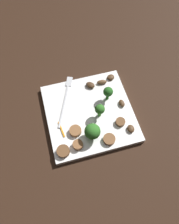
# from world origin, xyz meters

# --- Properties ---
(ground_plane) EXTENTS (1.40, 1.40, 0.00)m
(ground_plane) POSITION_xyz_m (0.00, 0.00, 0.00)
(ground_plane) COLOR black
(plate) EXTENTS (0.25, 0.25, 0.02)m
(plate) POSITION_xyz_m (0.00, 0.00, 0.01)
(plate) COLOR white
(plate) RESTS_ON ground_plane
(fork) EXTENTS (0.17, 0.08, 0.00)m
(fork) POSITION_xyz_m (0.07, 0.06, 0.02)
(fork) COLOR silver
(fork) RESTS_ON plate
(broccoli_floret_0) EXTENTS (0.04, 0.04, 0.06)m
(broccoli_floret_0) POSITION_xyz_m (-0.08, 0.01, 0.05)
(broccoli_floret_0) COLOR #347525
(broccoli_floret_0) RESTS_ON plate
(broccoli_floret_1) EXTENTS (0.03, 0.03, 0.05)m
(broccoli_floret_1) POSITION_xyz_m (0.03, -0.06, 0.05)
(broccoli_floret_1) COLOR #296420
(broccoli_floret_1) RESTS_ON plate
(broccoli_floret_2) EXTENTS (0.03, 0.03, 0.05)m
(broccoli_floret_2) POSITION_xyz_m (-0.02, -0.03, 0.05)
(broccoli_floret_2) COLOR #347525
(broccoli_floret_2) RESTS_ON plate
(sausage_slice_0) EXTENTS (0.04, 0.04, 0.02)m
(sausage_slice_0) POSITION_xyz_m (-0.09, 0.06, 0.02)
(sausage_slice_0) COLOR brown
(sausage_slice_0) RESTS_ON plate
(sausage_slice_1) EXTENTS (0.05, 0.05, 0.01)m
(sausage_slice_1) POSITION_xyz_m (-0.05, 0.06, 0.02)
(sausage_slice_1) COLOR brown
(sausage_slice_1) RESTS_ON plate
(sausage_slice_2) EXTENTS (0.05, 0.05, 0.01)m
(sausage_slice_2) POSITION_xyz_m (-0.10, 0.10, 0.02)
(sausage_slice_2) COLOR brown
(sausage_slice_2) RESTS_ON plate
(sausage_slice_3) EXTENTS (0.04, 0.04, 0.01)m
(sausage_slice_3) POSITION_xyz_m (-0.10, -0.03, 0.02)
(sausage_slice_3) COLOR brown
(sausage_slice_3) RESTS_ON plate
(sausage_slice_4) EXTENTS (0.03, 0.03, 0.01)m
(sausage_slice_4) POSITION_xyz_m (-0.06, -0.08, 0.02)
(sausage_slice_4) COLOR brown
(sausage_slice_4) RESTS_ON plate
(mushroom_0) EXTENTS (0.03, 0.03, 0.01)m
(mushroom_0) POSITION_xyz_m (0.09, -0.03, 0.02)
(mushroom_0) COLOR #422B19
(mushroom_0) RESTS_ON plate
(mushroom_1) EXTENTS (0.03, 0.03, 0.01)m
(mushroom_1) POSITION_xyz_m (0.10, -0.10, 0.02)
(mushroom_1) COLOR #4C331E
(mushroom_1) RESTS_ON plate
(mushroom_2) EXTENTS (0.03, 0.02, 0.01)m
(mushroom_2) POSITION_xyz_m (-0.09, -0.10, 0.02)
(mushroom_2) COLOR #4C331E
(mushroom_2) RESTS_ON plate
(mushroom_3) EXTENTS (0.03, 0.02, 0.01)m
(mushroom_3) POSITION_xyz_m (-0.00, -0.10, 0.02)
(mushroom_3) COLOR #4C331E
(mushroom_3) RESTS_ON plate
(mushroom_5) EXTENTS (0.02, 0.03, 0.01)m
(mushroom_5) POSITION_xyz_m (0.09, -0.07, 0.02)
(mushroom_5) COLOR brown
(mushroom_5) RESTS_ON plate
(pepper_strip_0) EXTENTS (0.05, 0.01, 0.00)m
(pepper_strip_0) POSITION_xyz_m (-0.03, 0.09, 0.02)
(pepper_strip_0) COLOR orange
(pepper_strip_0) RESTS_ON plate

